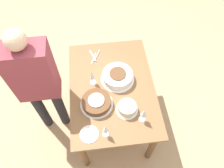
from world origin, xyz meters
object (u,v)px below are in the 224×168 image
(cake_center_white, at_px, (118,76))
(person_cutting, at_px, (36,81))
(wine_glass_extra, at_px, (92,75))
(wine_glass_far, at_px, (105,129))
(cake_back_decorated, at_px, (127,108))
(wine_glass_near, at_px, (144,113))
(cake_front_chocolate, at_px, (96,102))

(cake_center_white, bearing_deg, person_cutting, -85.22)
(wine_glass_extra, relative_size, person_cutting, 0.13)
(cake_center_white, relative_size, wine_glass_far, 1.83)
(person_cutting, bearing_deg, wine_glass_extra, 5.19)
(cake_back_decorated, xyz_separation_m, wine_glass_far, (0.22, -0.23, 0.09))
(wine_glass_near, distance_m, person_cutting, 1.04)
(cake_back_decorated, xyz_separation_m, person_cutting, (-0.30, -0.83, 0.16))
(cake_center_white, xyz_separation_m, person_cutting, (0.07, -0.78, 0.15))
(wine_glass_far, bearing_deg, wine_glass_near, 106.49)
(wine_glass_far, bearing_deg, cake_center_white, 162.38)
(cake_center_white, xyz_separation_m, cake_front_chocolate, (0.27, -0.24, -0.01))
(cake_back_decorated, bearing_deg, person_cutting, -110.24)
(wine_glass_far, xyz_separation_m, person_cutting, (-0.52, -0.60, 0.07))
(cake_front_chocolate, height_order, wine_glass_near, wine_glass_near)
(cake_center_white, bearing_deg, wine_glass_far, -17.62)
(cake_center_white, distance_m, cake_back_decorated, 0.37)
(wine_glass_near, relative_size, wine_glass_far, 1.03)
(cake_front_chocolate, distance_m, person_cutting, 0.60)
(cake_back_decorated, relative_size, wine_glass_far, 1.12)
(wine_glass_near, relative_size, person_cutting, 0.13)
(wine_glass_near, relative_size, wine_glass_extra, 0.97)
(cake_back_decorated, height_order, wine_glass_near, wine_glass_near)
(cake_center_white, distance_m, cake_front_chocolate, 0.37)
(cake_back_decorated, height_order, wine_glass_far, wine_glass_far)
(wine_glass_far, distance_m, person_cutting, 0.80)
(cake_center_white, relative_size, cake_front_chocolate, 1.09)
(cake_front_chocolate, distance_m, wine_glass_far, 0.33)
(wine_glass_near, height_order, wine_glass_extra, wine_glass_extra)
(cake_center_white, height_order, cake_front_chocolate, cake_center_white)
(wine_glass_extra, bearing_deg, wine_glass_near, 42.14)
(wine_glass_far, height_order, person_cutting, person_cutting)
(wine_glass_extra, bearing_deg, person_cutting, -84.30)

